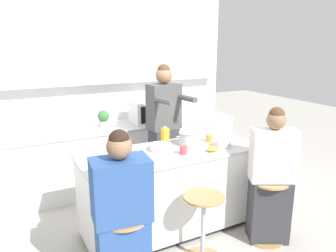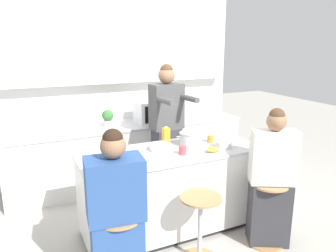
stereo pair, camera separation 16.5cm
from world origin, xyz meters
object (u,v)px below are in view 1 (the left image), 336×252
object	(u,v)px
coffee_cup_far	(209,138)
microwave	(149,112)
fruit_bowl	(222,143)
juice_carton	(165,135)
person_wrapped_blanket	(122,220)
person_seated_near	(271,182)
bar_stool_leftmost	(125,250)
coffee_cup_near	(183,150)
bar_stool_center	(203,225)
bar_stool_rightmost	(267,207)
cooking_pot	(189,138)
kitchen_island	(171,190)
person_cooking	(164,134)
potted_plant	(103,118)
banana_bunch	(212,149)

from	to	relation	value
coffee_cup_far	microwave	xyz separation A→B (m)	(-0.16, 1.29, 0.08)
fruit_bowl	coffee_cup_far	distance (m)	0.21
juice_carton	person_wrapped_blanket	bearing A→B (deg)	-133.08
person_seated_near	bar_stool_leftmost	bearing A→B (deg)	-152.32
person_seated_near	person_wrapped_blanket	bearing A→B (deg)	-151.87
coffee_cup_far	coffee_cup_near	bearing A→B (deg)	-154.40
juice_carton	bar_stool_center	bearing A→B (deg)	-94.46
bar_stool_rightmost	coffee_cup_near	distance (m)	1.05
coffee_cup_near	microwave	size ratio (longest dim) A/B	0.22
cooking_pot	microwave	size ratio (longest dim) A/B	0.61
kitchen_island	person_seated_near	distance (m)	1.05
bar_stool_center	bar_stool_rightmost	size ratio (longest dim) A/B	1.00
cooking_pot	fruit_bowl	world-z (taller)	cooking_pot
microwave	bar_stool_rightmost	bearing A→B (deg)	-78.78
kitchen_island	bar_stool_center	distance (m)	0.63
person_wrapped_blanket	coffee_cup_near	distance (m)	1.03
person_cooking	fruit_bowl	size ratio (longest dim) A/B	9.80
coffee_cup_near	potted_plant	xyz separation A→B (m)	(-0.35, 1.57, 0.05)
person_wrapped_blanket	person_seated_near	xyz separation A→B (m)	(1.60, 0.00, -0.02)
coffee_cup_near	bar_stool_leftmost	bearing A→B (deg)	-149.84
coffee_cup_near	juice_carton	size ratio (longest dim) A/B	0.59
bar_stool_center	cooking_pot	size ratio (longest dim) A/B	2.17
coffee_cup_near	potted_plant	bearing A→B (deg)	102.53
cooking_pot	banana_bunch	size ratio (longest dim) A/B	1.71
person_wrapped_blanket	fruit_bowl	distance (m)	1.48
coffee_cup_far	bar_stool_rightmost	bearing A→B (deg)	-71.93
juice_carton	potted_plant	world-z (taller)	potted_plant
bar_stool_rightmost	cooking_pot	xyz separation A→B (m)	(-0.51, 0.73, 0.62)
person_cooking	juice_carton	xyz separation A→B (m)	(-0.21, -0.43, 0.12)
person_cooking	coffee_cup_far	xyz separation A→B (m)	(0.26, -0.63, 0.07)
bar_stool_center	person_wrapped_blanket	distance (m)	0.85
coffee_cup_far	banana_bunch	xyz separation A→B (m)	(-0.18, -0.30, -0.01)
person_wrapped_blanket	juice_carton	bearing A→B (deg)	53.68
person_cooking	cooking_pot	size ratio (longest dim) A/B	5.75
juice_carton	kitchen_island	bearing A→B (deg)	-104.16
coffee_cup_far	person_wrapped_blanket	bearing A→B (deg)	-151.44
microwave	person_cooking	bearing A→B (deg)	-98.08
person_wrapped_blanket	potted_plant	distance (m)	2.16
kitchen_island	person_cooking	world-z (taller)	person_cooking
fruit_bowl	juice_carton	bearing A→B (deg)	140.06
kitchen_island	bar_stool_center	xyz separation A→B (m)	(0.00, -0.62, -0.09)
cooking_pot	fruit_bowl	bearing A→B (deg)	-35.52
kitchen_island	person_wrapped_blanket	distance (m)	1.05
bar_stool_rightmost	juice_carton	size ratio (longest dim) A/B	3.56
kitchen_island	juice_carton	xyz separation A→B (m)	(0.07, 0.28, 0.54)
bar_stool_leftmost	potted_plant	distance (m)	2.20
bar_stool_center	bar_stool_rightmost	distance (m)	0.78
kitchen_island	person_wrapped_blanket	size ratio (longest dim) A/B	1.38
person_cooking	banana_bunch	distance (m)	0.93
bar_stool_rightmost	person_cooking	xyz separation A→B (m)	(-0.50, 1.36, 0.51)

